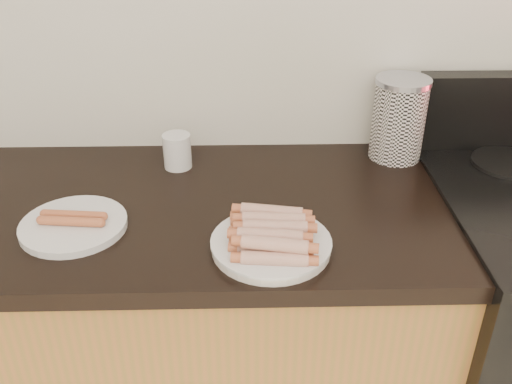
{
  "coord_description": "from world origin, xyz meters",
  "views": [
    {
      "loc": [
        -0.06,
        0.58,
        1.57
      ],
      "look_at": [
        -0.03,
        1.62,
        0.97
      ],
      "focal_mm": 40.0,
      "sensor_mm": 36.0,
      "label": 1
    }
  ],
  "objects_px": {
    "canister": "(399,119)",
    "side_plate": "(74,225)",
    "main_plate": "(271,246)",
    "mug": "(177,151)"
  },
  "relations": [
    {
      "from": "canister",
      "to": "side_plate",
      "type": "bearing_deg",
      "value": -156.81
    },
    {
      "from": "main_plate",
      "to": "canister",
      "type": "distance_m",
      "value": 0.54
    },
    {
      "from": "main_plate",
      "to": "side_plate",
      "type": "distance_m",
      "value": 0.42
    },
    {
      "from": "main_plate",
      "to": "mug",
      "type": "bearing_deg",
      "value": 121.15
    },
    {
      "from": "mug",
      "to": "main_plate",
      "type": "bearing_deg",
      "value": -58.85
    },
    {
      "from": "side_plate",
      "to": "mug",
      "type": "bearing_deg",
      "value": 55.15
    },
    {
      "from": "main_plate",
      "to": "side_plate",
      "type": "height_order",
      "value": "same"
    },
    {
      "from": "canister",
      "to": "mug",
      "type": "bearing_deg",
      "value": -175.41
    },
    {
      "from": "side_plate",
      "to": "mug",
      "type": "distance_m",
      "value": 0.34
    },
    {
      "from": "canister",
      "to": "mug",
      "type": "distance_m",
      "value": 0.57
    }
  ]
}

